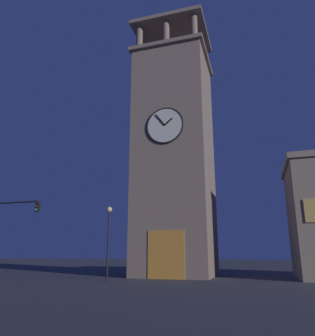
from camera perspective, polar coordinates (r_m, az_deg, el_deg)
The scene contains 4 objects.
ground_plane at distance 30.51m, azimuth -2.04°, elevation -18.71°, with size 200.00×200.00×0.00m, color #424247.
clocktower at distance 33.16m, azimuth 3.05°, elevation 2.24°, with size 7.70×7.71×28.72m.
traffic_signal_near at distance 27.51m, azimuth -25.17°, elevation -8.98°, with size 4.23×0.41×6.27m.
street_lamp at distance 26.77m, azimuth -8.61°, elevation -10.61°, with size 0.44×0.44×5.77m.
Camera 1 is at (-10.02, 28.74, 2.04)m, focal length 34.60 mm.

